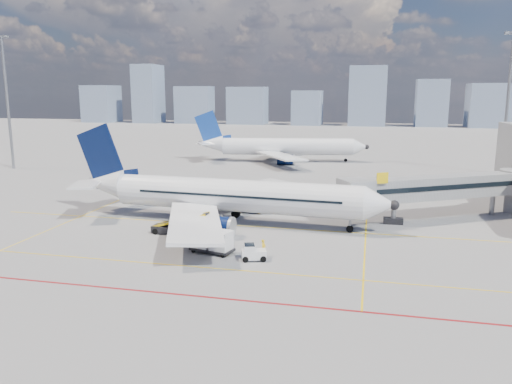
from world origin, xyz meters
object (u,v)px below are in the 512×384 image
at_px(second_aircraft, 280,147).
at_px(ramp_worker, 263,248).
at_px(baggage_tug, 252,253).
at_px(belt_loader, 174,228).
at_px(cargo_dolly, 212,240).
at_px(main_aircraft, 223,195).

height_order(second_aircraft, ramp_worker, second_aircraft).
distance_m(baggage_tug, belt_loader, 11.95).
bearing_deg(belt_loader, cargo_dolly, -37.30).
xyz_separation_m(main_aircraft, baggage_tug, (6.41, -12.18, -2.50)).
relative_size(main_aircraft, ramp_worker, 23.58).
distance_m(main_aircraft, baggage_tug, 13.98).
relative_size(cargo_dolly, belt_loader, 0.68).
xyz_separation_m(main_aircraft, cargo_dolly, (2.20, -10.96, -2.00)).
bearing_deg(cargo_dolly, ramp_worker, 13.52).
bearing_deg(second_aircraft, cargo_dolly, -95.11).
distance_m(main_aircraft, cargo_dolly, 11.36).
bearing_deg(baggage_tug, ramp_worker, 40.64).
height_order(main_aircraft, second_aircraft, main_aircraft).
bearing_deg(ramp_worker, belt_loader, 78.86).
bearing_deg(ramp_worker, cargo_dolly, 104.40).
xyz_separation_m(baggage_tug, belt_loader, (-10.10, 6.40, -0.05)).
height_order(baggage_tug, belt_loader, belt_loader).
height_order(baggage_tug, ramp_worker, ramp_worker).
relative_size(main_aircraft, belt_loader, 5.96).
distance_m(main_aircraft, second_aircraft, 53.15).
xyz_separation_m(second_aircraft, belt_loader, (-0.73, -58.84, -2.55)).
bearing_deg(main_aircraft, cargo_dolly, -75.06).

